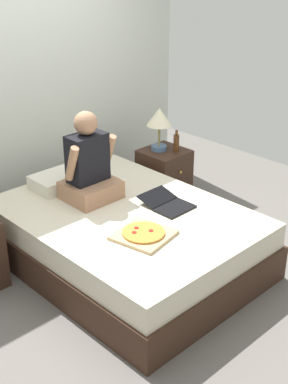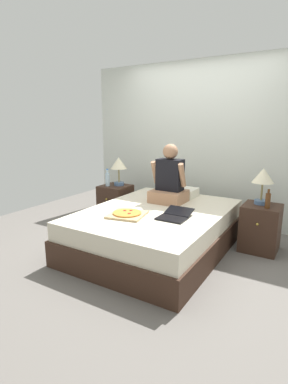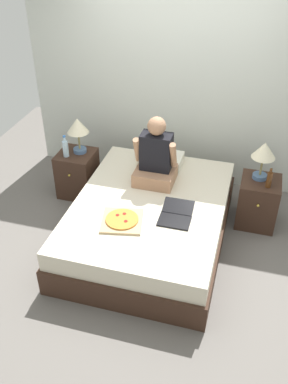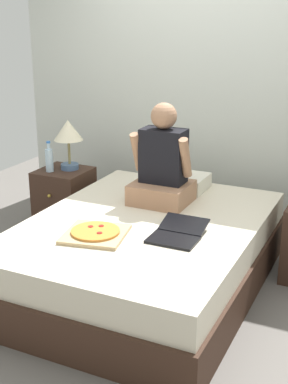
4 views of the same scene
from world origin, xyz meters
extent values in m
plane|color=#66605B|center=(0.00, 0.00, 0.00)|extent=(5.88, 5.88, 0.00)
cube|color=silver|center=(0.00, 1.44, 1.25)|extent=(3.88, 0.12, 2.50)
cube|color=#382319|center=(0.00, 0.00, 0.15)|extent=(1.61, 2.15, 0.30)
cube|color=beige|center=(0.00, 0.00, 0.41)|extent=(1.56, 2.09, 0.21)
cube|color=#382319|center=(-1.12, 0.64, 0.29)|extent=(0.44, 0.44, 0.58)
sphere|color=gold|center=(-1.12, 0.40, 0.41)|extent=(0.03, 0.03, 0.03)
cylinder|color=#4C6B93|center=(-1.08, 0.69, 0.61)|extent=(0.16, 0.16, 0.05)
cylinder|color=olive|center=(-1.08, 0.69, 0.74)|extent=(0.02, 0.02, 0.22)
cone|color=beige|center=(-1.08, 0.69, 0.94)|extent=(0.26, 0.26, 0.18)
cylinder|color=silver|center=(-1.20, 0.55, 0.68)|extent=(0.07, 0.07, 0.20)
cylinder|color=silver|center=(-1.20, 0.55, 0.81)|extent=(0.03, 0.03, 0.06)
cylinder|color=blue|center=(-1.20, 0.55, 0.85)|extent=(0.04, 0.03, 0.02)
cube|color=#382319|center=(1.12, 0.64, 0.29)|extent=(0.44, 0.44, 0.58)
sphere|color=gold|center=(1.12, 0.40, 0.41)|extent=(0.03, 0.03, 0.03)
cylinder|color=#4C6B93|center=(1.09, 0.69, 0.61)|extent=(0.16, 0.16, 0.05)
cylinder|color=olive|center=(1.09, 0.69, 0.74)|extent=(0.02, 0.02, 0.22)
cone|color=beige|center=(1.09, 0.69, 0.94)|extent=(0.26, 0.26, 0.18)
cylinder|color=#512D14|center=(1.19, 0.54, 0.67)|extent=(0.06, 0.06, 0.18)
cylinder|color=#512D14|center=(1.19, 0.54, 0.79)|extent=(0.03, 0.03, 0.05)
cube|color=silver|center=(-0.08, 0.80, 0.57)|extent=(0.52, 0.34, 0.12)
cube|color=#A37556|center=(-0.05, 0.40, 0.59)|extent=(0.44, 0.40, 0.16)
cube|color=black|center=(-0.05, 0.43, 0.88)|extent=(0.34, 0.20, 0.42)
sphere|color=#A37556|center=(-0.05, 0.43, 1.19)|extent=(0.20, 0.20, 0.20)
cylinder|color=#A37556|center=(-0.25, 0.38, 0.91)|extent=(0.07, 0.18, 0.32)
cylinder|color=#A37556|center=(0.15, 0.38, 0.91)|extent=(0.07, 0.18, 0.32)
cube|color=black|center=(0.32, -0.25, 0.52)|extent=(0.32, 0.22, 0.02)
cube|color=black|center=(0.32, -0.04, 0.56)|extent=(0.32, 0.20, 0.06)
cube|color=tan|center=(-0.18, -0.39, 0.53)|extent=(0.47, 0.47, 0.02)
cylinder|color=#CC7F33|center=(-0.18, -0.39, 0.55)|extent=(0.33, 0.33, 0.02)
cylinder|color=maroon|center=(-0.24, -0.35, 0.56)|extent=(0.04, 0.04, 0.00)
cylinder|color=maroon|center=(-0.13, -0.42, 0.56)|extent=(0.04, 0.04, 0.00)
cylinder|color=maroon|center=(-0.18, -0.31, 0.56)|extent=(0.04, 0.04, 0.00)
camera|label=1|loc=(-2.63, -2.94, 2.59)|focal=50.00mm
camera|label=2|loc=(1.71, -3.12, 1.57)|focal=28.00mm
camera|label=3|loc=(0.94, -3.52, 3.21)|focal=40.00mm
camera|label=4|loc=(1.53, -3.22, 1.95)|focal=50.00mm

